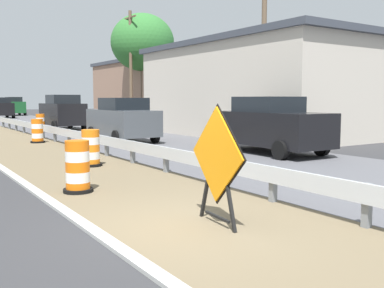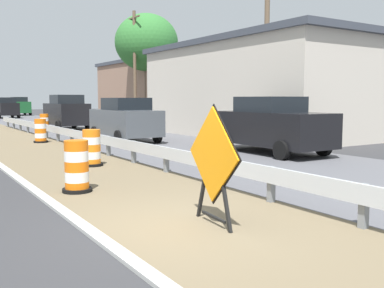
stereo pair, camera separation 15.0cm
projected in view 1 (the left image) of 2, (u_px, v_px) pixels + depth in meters
name	position (u px, v px, depth m)	size (l,w,h in m)	color
ground_plane	(183.00, 226.00, 6.90)	(160.00, 160.00, 0.00)	#333335
median_dirt_strip	(217.00, 220.00, 7.26)	(3.71, 120.00, 0.01)	#706047
curb_near_edge	(106.00, 241.00, 6.18)	(0.20, 120.00, 0.11)	#ADADA8
guardrail_median	(271.00, 176.00, 8.45)	(0.18, 55.69, 0.71)	silver
warning_sign_diamond	(217.00, 159.00, 6.91)	(0.20, 1.59, 1.93)	black
traffic_barrel_nearest	(78.00, 169.00, 9.37)	(0.64, 0.64, 1.12)	orange
traffic_barrel_close	(91.00, 150.00, 13.01)	(0.65, 0.65, 1.09)	orange
traffic_barrel_mid	(37.00, 132.00, 19.90)	(0.64, 0.64, 1.08)	orange
traffic_barrel_far	(40.00, 124.00, 26.40)	(0.63, 0.63, 1.09)	orange
car_lead_near_lane	(62.00, 112.00, 28.58)	(2.17, 4.09, 2.25)	black
car_trailing_near_lane	(14.00, 106.00, 52.82)	(2.01, 4.29, 2.21)	#195128
car_lead_far_lane	(0.00, 108.00, 45.27)	(2.20, 4.11, 2.13)	black
car_mid_far_lane	(270.00, 125.00, 16.11)	(2.28, 4.75, 2.08)	black
car_trailing_far_lane	(122.00, 119.00, 20.67)	(2.19, 4.80, 2.04)	#4C5156
roadside_shop_near	(266.00, 89.00, 24.55)	(8.93, 13.63, 5.08)	beige
roadside_shop_far	(160.00, 90.00, 39.49)	(6.87, 16.03, 5.47)	#93705B
utility_pole_near	(264.00, 55.00, 20.67)	(0.24, 1.80, 7.79)	brown
utility_pole_mid	(131.00, 66.00, 33.19)	(0.24, 1.80, 8.57)	brown
tree_roadside	(143.00, 43.00, 34.99)	(5.05, 5.05, 8.75)	#4C3D2D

